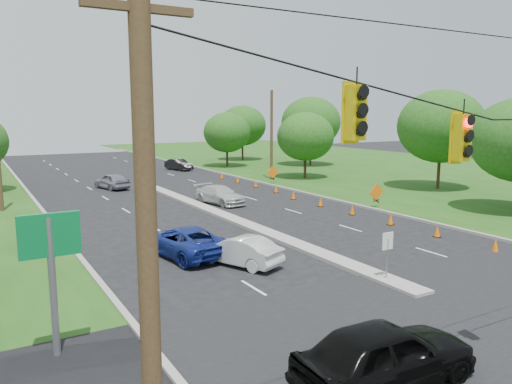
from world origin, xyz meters
TOP-DOWN VIEW (x-y plane):
  - curb_left at (-10.10, 30.00)m, footprint 0.25×110.00m
  - curb_right at (10.10, 30.00)m, footprint 0.25×110.00m
  - median at (0.00, 21.00)m, footprint 1.00×34.00m
  - median_sign at (0.00, 6.00)m, footprint 0.55×0.06m
  - utility_pole_far_right at (12.50, 35.00)m, footprint 0.28×0.28m
  - cone_1 at (7.74, 6.50)m, footprint 0.32×0.32m
  - cone_2 at (7.74, 10.00)m, footprint 0.32×0.32m
  - cone_3 at (7.74, 13.50)m, footprint 0.32×0.32m
  - cone_4 at (7.74, 17.00)m, footprint 0.32×0.32m
  - cone_5 at (7.74, 20.50)m, footprint 0.32×0.32m
  - cone_6 at (7.74, 24.00)m, footprint 0.32×0.32m
  - cone_7 at (8.34, 27.50)m, footprint 0.32×0.32m
  - cone_8 at (8.34, 31.00)m, footprint 0.32×0.32m
  - cone_9 at (8.34, 34.50)m, footprint 0.32×0.32m
  - cone_10 at (8.34, 38.00)m, footprint 0.32×0.32m
  - work_sign_1 at (10.80, 18.00)m, footprint 1.27×0.58m
  - work_sign_2 at (10.80, 32.00)m, footprint 1.27×0.58m
  - tree_8 at (22.00, 22.00)m, footprint 7.56×7.56m
  - tree_9 at (16.00, 34.00)m, footprint 5.88×5.88m
  - tree_10 at (24.00, 44.00)m, footprint 7.56×7.56m
  - tree_11 at (20.00, 55.00)m, footprint 6.72×6.72m
  - tree_12 at (14.00, 48.00)m, footprint 5.88×5.88m
  - black_sedan at (-5.64, 0.32)m, footprint 4.99×2.10m
  - white_sedan at (-4.04, 11.00)m, footprint 2.89×4.25m
  - blue_pickup at (-5.65, 13.58)m, footprint 3.15×5.49m
  - silver_car_far at (1.89, 25.17)m, footprint 2.75×4.95m
  - silver_car_oncoming at (-3.28, 36.70)m, footprint 2.68×4.46m
  - dark_car_receding at (7.38, 47.69)m, footprint 2.39×4.29m

SIDE VIEW (x-z plane):
  - curb_left at x=-10.10m, z-range -0.08..0.08m
  - curb_right at x=10.10m, z-range -0.08..0.08m
  - median at x=0.00m, z-range -0.09..0.09m
  - cone_1 at x=7.74m, z-range 0.00..0.70m
  - cone_2 at x=7.74m, z-range 0.00..0.70m
  - cone_3 at x=7.74m, z-range 0.00..0.70m
  - cone_4 at x=7.74m, z-range 0.00..0.70m
  - cone_5 at x=7.74m, z-range 0.00..0.70m
  - cone_6 at x=7.74m, z-range 0.00..0.70m
  - cone_7 at x=8.34m, z-range 0.00..0.70m
  - cone_8 at x=8.34m, z-range 0.00..0.70m
  - cone_9 at x=8.34m, z-range 0.00..0.70m
  - cone_10 at x=8.34m, z-range 0.00..0.70m
  - white_sedan at x=-4.04m, z-range 0.00..1.32m
  - dark_car_receding at x=7.38m, z-range 0.00..1.34m
  - silver_car_far at x=1.89m, z-range 0.00..1.36m
  - silver_car_oncoming at x=-3.28m, z-range 0.00..1.42m
  - blue_pickup at x=-5.65m, z-range 0.00..1.44m
  - black_sedan at x=-5.64m, z-range 0.00..1.69m
  - work_sign_1 at x=10.80m, z-range 0.41..1.78m
  - work_sign_2 at x=10.80m, z-range 0.41..1.78m
  - median_sign at x=0.00m, z-range 0.44..2.49m
  - tree_9 at x=16.00m, z-range 0.91..7.77m
  - tree_12 at x=14.00m, z-range 0.91..7.77m
  - utility_pole_far_right at x=12.50m, z-range 0.00..9.00m
  - tree_11 at x=20.00m, z-range 1.04..8.88m
  - tree_8 at x=22.00m, z-range 1.17..9.99m
  - tree_10 at x=24.00m, z-range 1.17..9.99m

